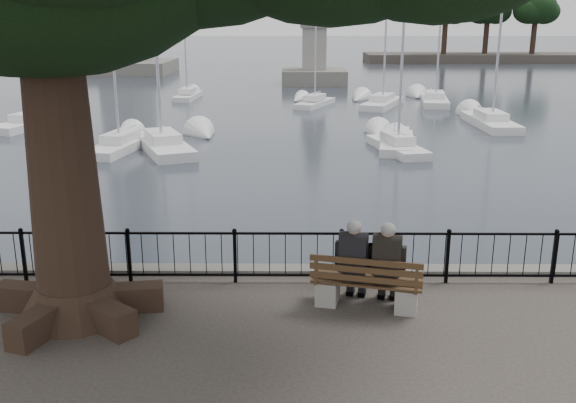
{
  "coord_description": "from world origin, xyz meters",
  "views": [
    {
      "loc": [
        0.08,
        -8.8,
        4.86
      ],
      "look_at": [
        0.0,
        2.5,
        1.6
      ],
      "focal_mm": 40.0,
      "sensor_mm": 36.0,
      "label": 1
    }
  ],
  "objects_px": {
    "person_left": "(354,265)",
    "lion_monument": "(314,60)",
    "person_right": "(387,268)",
    "bench": "(366,289)"
  },
  "relations": [
    {
      "from": "person_right",
      "to": "lion_monument",
      "type": "height_order",
      "value": "lion_monument"
    },
    {
      "from": "person_left",
      "to": "lion_monument",
      "type": "distance_m",
      "value": 48.39
    },
    {
      "from": "bench",
      "to": "lion_monument",
      "type": "xyz_separation_m",
      "value": [
        0.64,
        48.54,
        0.76
      ]
    },
    {
      "from": "bench",
      "to": "lion_monument",
      "type": "bearing_deg",
      "value": 89.24
    },
    {
      "from": "lion_monument",
      "to": "person_left",
      "type": "bearing_deg",
      "value": -91.0
    },
    {
      "from": "person_right",
      "to": "lion_monument",
      "type": "xyz_separation_m",
      "value": [
        0.3,
        48.51,
        0.38
      ]
    },
    {
      "from": "bench",
      "to": "person_right",
      "type": "xyz_separation_m",
      "value": [
        0.34,
        0.03,
        0.38
      ]
    },
    {
      "from": "person_left",
      "to": "lion_monument",
      "type": "relative_size",
      "value": 0.19
    },
    {
      "from": "person_right",
      "to": "lion_monument",
      "type": "distance_m",
      "value": 48.51
    },
    {
      "from": "person_right",
      "to": "lion_monument",
      "type": "relative_size",
      "value": 0.19
    }
  ]
}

